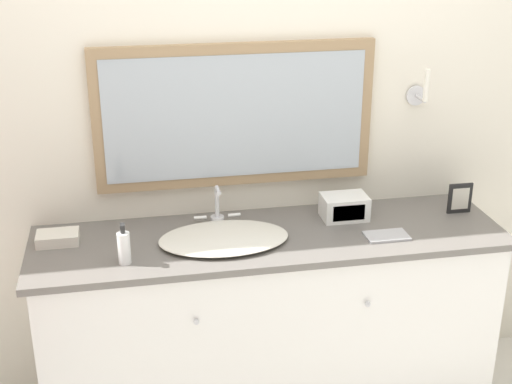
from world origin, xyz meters
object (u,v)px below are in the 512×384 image
(appliance_box, at_px, (344,207))
(picture_frame, at_px, (460,198))
(soap_bottle, at_px, (124,247))
(sink_basin, at_px, (224,237))

(appliance_box, distance_m, picture_frame, 0.53)
(soap_bottle, xyz_separation_m, picture_frame, (1.49, 0.21, 0.00))
(appliance_box, bearing_deg, soap_bottle, -165.59)
(appliance_box, bearing_deg, sink_basin, -166.95)
(picture_frame, bearing_deg, sink_basin, -175.31)
(appliance_box, relative_size, picture_frame, 1.43)
(sink_basin, relative_size, picture_frame, 3.86)
(soap_bottle, distance_m, appliance_box, 1.00)
(soap_bottle, xyz_separation_m, appliance_box, (0.96, 0.25, -0.02))
(appliance_box, xyz_separation_m, picture_frame, (0.53, -0.04, 0.02))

